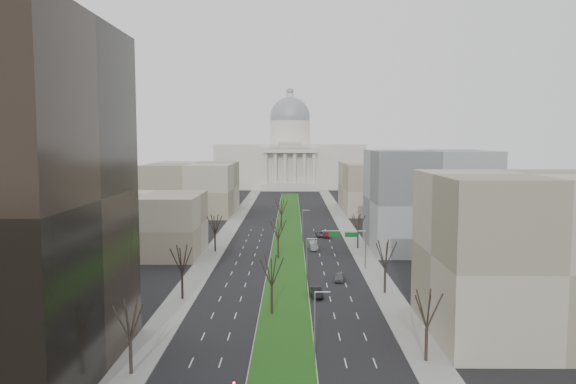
{
  "coord_description": "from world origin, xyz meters",
  "views": [
    {
      "loc": [
        1.05,
        -43.33,
        26.63
      ],
      "look_at": [
        0.02,
        105.45,
        12.67
      ],
      "focal_mm": 35.0,
      "sensor_mm": 36.0,
      "label": 1
    }
  ],
  "objects_px": {
    "car_black": "(316,292)",
    "car_grey_near": "(340,277)",
    "car_red": "(327,235)",
    "box_van": "(313,245)",
    "car_grey_far": "(320,234)"
  },
  "relations": [
    {
      "from": "car_black",
      "to": "box_van",
      "type": "bearing_deg",
      "value": 82.31
    },
    {
      "from": "car_grey_near",
      "to": "car_black",
      "type": "relative_size",
      "value": 0.91
    },
    {
      "from": "car_grey_far",
      "to": "box_van",
      "type": "relative_size",
      "value": 0.67
    },
    {
      "from": "car_red",
      "to": "car_grey_far",
      "type": "xyz_separation_m",
      "value": [
        -1.84,
        1.63,
        -0.05
      ]
    },
    {
      "from": "car_red",
      "to": "car_black",
      "type": "bearing_deg",
      "value": -92.09
    },
    {
      "from": "car_grey_far",
      "to": "car_red",
      "type": "bearing_deg",
      "value": -50.44
    },
    {
      "from": "car_black",
      "to": "car_grey_far",
      "type": "distance_m",
      "value": 59.77
    },
    {
      "from": "car_red",
      "to": "box_van",
      "type": "height_order",
      "value": "box_van"
    },
    {
      "from": "car_red",
      "to": "car_grey_far",
      "type": "height_order",
      "value": "car_red"
    },
    {
      "from": "car_grey_near",
      "to": "box_van",
      "type": "distance_m",
      "value": 31.47
    },
    {
      "from": "car_grey_near",
      "to": "car_grey_far",
      "type": "relative_size",
      "value": 0.95
    },
    {
      "from": "car_black",
      "to": "car_grey_near",
      "type": "bearing_deg",
      "value": 59.26
    },
    {
      "from": "car_grey_near",
      "to": "box_van",
      "type": "bearing_deg",
      "value": 105.15
    },
    {
      "from": "box_van",
      "to": "car_grey_near",
      "type": "bearing_deg",
      "value": -86.16
    },
    {
      "from": "car_grey_far",
      "to": "box_van",
      "type": "bearing_deg",
      "value": -107.5
    }
  ]
}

